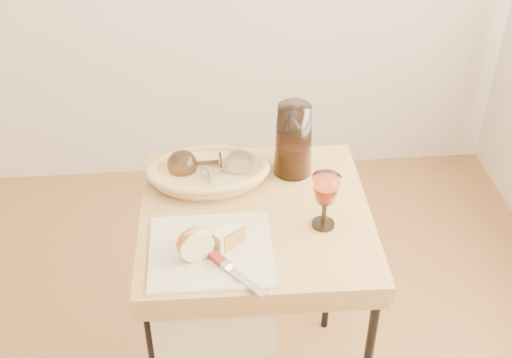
{
  "coord_description": "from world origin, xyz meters",
  "views": [
    {
      "loc": [
        0.45,
        -0.86,
        1.85
      ],
      "look_at": [
        0.56,
        0.46,
        0.89
      ],
      "focal_mm": 46.08,
      "sensor_mm": 36.0,
      "label": 1
    }
  ],
  "objects_px": {
    "side_table": "(255,312)",
    "wine_goblet": "(325,202)",
    "bread_basket": "(209,174)",
    "pitcher": "(294,139)",
    "goblet_lying_a": "(199,163)",
    "tea_towel": "(211,250)",
    "goblet_lying_b": "(225,169)",
    "apple_half": "(194,242)",
    "table_knife": "(229,267)"
  },
  "relations": [
    {
      "from": "side_table",
      "to": "tea_towel",
      "type": "distance_m",
      "value": 0.43
    },
    {
      "from": "apple_half",
      "to": "tea_towel",
      "type": "bearing_deg",
      "value": 4.5
    },
    {
      "from": "bread_basket",
      "to": "goblet_lying_a",
      "type": "bearing_deg",
      "value": 151.22
    },
    {
      "from": "tea_towel",
      "to": "goblet_lying_a",
      "type": "bearing_deg",
      "value": 94.35
    },
    {
      "from": "wine_goblet",
      "to": "apple_half",
      "type": "relative_size",
      "value": 1.68
    },
    {
      "from": "goblet_lying_b",
      "to": "table_knife",
      "type": "xyz_separation_m",
      "value": [
        -0.01,
        -0.35,
        -0.04
      ]
    },
    {
      "from": "goblet_lying_b",
      "to": "pitcher",
      "type": "bearing_deg",
      "value": -10.67
    },
    {
      "from": "pitcher",
      "to": "wine_goblet",
      "type": "distance_m",
      "value": 0.25
    },
    {
      "from": "wine_goblet",
      "to": "bread_basket",
      "type": "bearing_deg",
      "value": 143.02
    },
    {
      "from": "tea_towel",
      "to": "side_table",
      "type": "bearing_deg",
      "value": 50.05
    },
    {
      "from": "tea_towel",
      "to": "bread_basket",
      "type": "relative_size",
      "value": 0.99
    },
    {
      "from": "bread_basket",
      "to": "wine_goblet",
      "type": "xyz_separation_m",
      "value": [
        0.29,
        -0.21,
        0.05
      ]
    },
    {
      "from": "bread_basket",
      "to": "tea_towel",
      "type": "bearing_deg",
      "value": -93.08
    },
    {
      "from": "pitcher",
      "to": "wine_goblet",
      "type": "relative_size",
      "value": 1.65
    },
    {
      "from": "goblet_lying_a",
      "to": "wine_goblet",
      "type": "distance_m",
      "value": 0.39
    },
    {
      "from": "wine_goblet",
      "to": "apple_half",
      "type": "height_order",
      "value": "wine_goblet"
    },
    {
      "from": "bread_basket",
      "to": "table_knife",
      "type": "relative_size",
      "value": 1.37
    },
    {
      "from": "side_table",
      "to": "pitcher",
      "type": "height_order",
      "value": "pitcher"
    },
    {
      "from": "wine_goblet",
      "to": "apple_half",
      "type": "xyz_separation_m",
      "value": [
        -0.33,
        -0.09,
        -0.03
      ]
    },
    {
      "from": "goblet_lying_a",
      "to": "apple_half",
      "type": "xyz_separation_m",
      "value": [
        -0.02,
        -0.32,
        -0.01
      ]
    },
    {
      "from": "bread_basket",
      "to": "goblet_lying_a",
      "type": "height_order",
      "value": "goblet_lying_a"
    },
    {
      "from": "side_table",
      "to": "goblet_lying_b",
      "type": "xyz_separation_m",
      "value": [
        -0.07,
        0.13,
        0.44
      ]
    },
    {
      "from": "pitcher",
      "to": "tea_towel",
      "type": "bearing_deg",
      "value": -144.39
    },
    {
      "from": "goblet_lying_b",
      "to": "wine_goblet",
      "type": "relative_size",
      "value": 0.89
    },
    {
      "from": "bread_basket",
      "to": "pitcher",
      "type": "height_order",
      "value": "pitcher"
    },
    {
      "from": "tea_towel",
      "to": "apple_half",
      "type": "bearing_deg",
      "value": -154.79
    },
    {
      "from": "side_table",
      "to": "bread_basket",
      "type": "xyz_separation_m",
      "value": [
        -0.12,
        0.14,
        0.41
      ]
    },
    {
      "from": "goblet_lying_b",
      "to": "pitcher",
      "type": "height_order",
      "value": "pitcher"
    },
    {
      "from": "side_table",
      "to": "bread_basket",
      "type": "relative_size",
      "value": 2.55
    },
    {
      "from": "goblet_lying_a",
      "to": "wine_goblet",
      "type": "height_order",
      "value": "wine_goblet"
    },
    {
      "from": "bread_basket",
      "to": "goblet_lying_a",
      "type": "relative_size",
      "value": 2.17
    },
    {
      "from": "tea_towel",
      "to": "bread_basket",
      "type": "height_order",
      "value": "bread_basket"
    },
    {
      "from": "apple_half",
      "to": "table_knife",
      "type": "distance_m",
      "value": 0.1
    },
    {
      "from": "tea_towel",
      "to": "table_knife",
      "type": "xyz_separation_m",
      "value": [
        0.04,
        -0.08,
        0.01
      ]
    },
    {
      "from": "goblet_lying_a",
      "to": "goblet_lying_b",
      "type": "height_order",
      "value": "goblet_lying_a"
    },
    {
      "from": "wine_goblet",
      "to": "side_table",
      "type": "bearing_deg",
      "value": 157.07
    },
    {
      "from": "tea_towel",
      "to": "goblet_lying_b",
      "type": "bearing_deg",
      "value": 79.94
    },
    {
      "from": "side_table",
      "to": "wine_goblet",
      "type": "relative_size",
      "value": 5.04
    },
    {
      "from": "pitcher",
      "to": "apple_half",
      "type": "height_order",
      "value": "pitcher"
    },
    {
      "from": "bread_basket",
      "to": "pitcher",
      "type": "relative_size",
      "value": 1.2
    },
    {
      "from": "wine_goblet",
      "to": "tea_towel",
      "type": "bearing_deg",
      "value": -165.88
    },
    {
      "from": "tea_towel",
      "to": "table_knife",
      "type": "bearing_deg",
      "value": -62.49
    },
    {
      "from": "pitcher",
      "to": "goblet_lying_b",
      "type": "bearing_deg",
      "value": 177.32
    },
    {
      "from": "goblet_lying_a",
      "to": "goblet_lying_b",
      "type": "distance_m",
      "value": 0.08
    },
    {
      "from": "tea_towel",
      "to": "pitcher",
      "type": "relative_size",
      "value": 1.19
    },
    {
      "from": "side_table",
      "to": "goblet_lying_a",
      "type": "bearing_deg",
      "value": 132.45
    },
    {
      "from": "side_table",
      "to": "goblet_lying_b",
      "type": "distance_m",
      "value": 0.46
    },
    {
      "from": "goblet_lying_a",
      "to": "table_knife",
      "type": "distance_m",
      "value": 0.38
    },
    {
      "from": "bread_basket",
      "to": "wine_goblet",
      "type": "height_order",
      "value": "wine_goblet"
    },
    {
      "from": "pitcher",
      "to": "apple_half",
      "type": "xyz_separation_m",
      "value": [
        -0.28,
        -0.34,
        -0.06
      ]
    }
  ]
}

